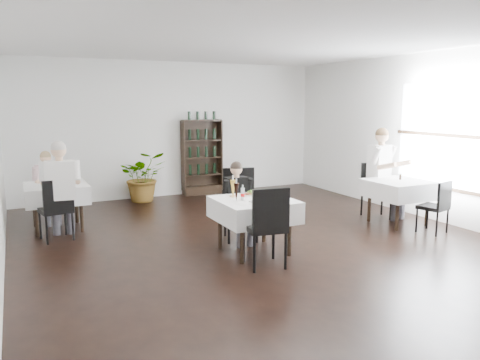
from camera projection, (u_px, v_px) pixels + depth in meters
name	position (u px, v px, depth m)	size (l,w,h in m)	color
room_shell	(273.00, 146.00, 6.56)	(9.00, 9.00, 9.00)	black
window_right	(448.00, 138.00, 8.06)	(0.06, 2.30, 1.85)	white
wine_shelf	(202.00, 158.00, 10.75)	(0.90, 0.28, 1.75)	black
main_table	(254.00, 209.00, 6.57)	(1.03, 1.03, 0.77)	black
left_table	(56.00, 193.00, 7.76)	(0.98, 0.98, 0.77)	black
right_table	(399.00, 189.00, 8.13)	(0.98, 0.98, 0.77)	black
potted_tree	(143.00, 176.00, 10.01)	(0.97, 0.84, 1.08)	#236021
main_chair_far	(240.00, 199.00, 7.29)	(0.62, 0.63, 1.09)	black
main_chair_near	(267.00, 222.00, 5.94)	(0.55, 0.56, 1.07)	black
left_chair_far	(60.00, 190.00, 8.52)	(0.46, 0.46, 0.93)	black
left_chair_near	(57.00, 206.00, 7.12)	(0.52, 0.52, 0.97)	black
right_chair_far	(375.00, 186.00, 8.66)	(0.58, 0.59, 1.00)	black
right_chair_near	(437.00, 204.00, 7.54)	(0.48, 0.48, 0.87)	black
diner_main	(238.00, 196.00, 7.01)	(0.46, 0.46, 1.24)	#43434B
diner_left_far	(48.00, 182.00, 8.16)	(0.51, 0.52, 1.28)	#43434B
diner_left_near	(61.00, 183.00, 7.14)	(0.61, 0.62, 1.54)	#43434B
diner_right_far	(384.00, 166.00, 8.59)	(0.69, 0.74, 1.65)	#43434B
plate_far	(249.00, 194.00, 6.81)	(0.27, 0.27, 0.07)	white
plate_near	(261.00, 201.00, 6.32)	(0.27, 0.27, 0.08)	white
pilsner_dark	(236.00, 192.00, 6.37)	(0.07, 0.07, 0.32)	black
pilsner_lager	(233.00, 189.00, 6.55)	(0.08, 0.08, 0.34)	gold
coke_bottle	(243.00, 194.00, 6.46)	(0.06, 0.06, 0.22)	silver
napkin_cutlery	(280.00, 199.00, 6.51)	(0.17, 0.18, 0.02)	black
pepper_mill	(400.00, 177.00, 8.19)	(0.04, 0.04, 0.10)	black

